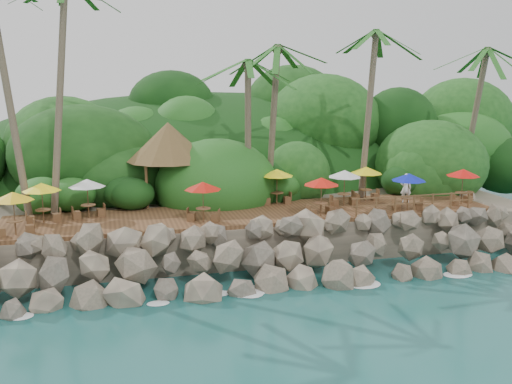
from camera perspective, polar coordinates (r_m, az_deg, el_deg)
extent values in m
plane|color=#19514F|center=(26.11, 3.38, -9.88)|extent=(140.00, 140.00, 0.00)
cube|color=gray|center=(40.72, -3.56, -0.55)|extent=(32.00, 25.20, 2.10)
ellipsoid|color=#143811|center=(48.17, -5.27, 0.02)|extent=(44.80, 28.00, 15.40)
cube|color=brown|center=(30.95, 0.00, -2.18)|extent=(26.00, 5.00, 0.20)
ellipsoid|color=white|center=(25.62, -23.87, -11.24)|extent=(1.20, 0.80, 0.06)
ellipsoid|color=white|center=(25.28, -17.03, -11.05)|extent=(1.20, 0.80, 0.06)
ellipsoid|color=white|center=(25.29, -10.11, -10.69)|extent=(1.20, 0.80, 0.06)
ellipsoid|color=white|center=(25.66, -3.32, -10.20)|extent=(1.20, 0.80, 0.06)
ellipsoid|color=white|center=(26.36, 3.18, -9.59)|extent=(1.20, 0.80, 0.06)
ellipsoid|color=white|center=(27.38, 9.24, -8.92)|extent=(1.20, 0.80, 0.06)
ellipsoid|color=white|center=(28.68, 14.79, -8.21)|extent=(1.20, 0.80, 0.06)
ellipsoid|color=white|center=(30.22, 19.80, -7.50)|extent=(1.20, 0.80, 0.06)
cylinder|color=brown|center=(31.41, -23.21, 8.45)|extent=(1.81, 2.37, 11.95)
cylinder|color=brown|center=(32.04, -18.79, 9.01)|extent=(1.57, 3.22, 12.05)
cylinder|color=brown|center=(33.71, 1.68, 6.70)|extent=(0.87, 0.99, 8.82)
ellipsoid|color=#23601E|center=(33.64, 1.73, 14.21)|extent=(6.00, 6.00, 2.40)
cylinder|color=brown|center=(33.02, -0.79, 5.88)|extent=(0.51, 0.82, 7.99)
ellipsoid|color=#23601E|center=(32.88, -0.81, 12.82)|extent=(6.00, 6.00, 2.40)
cylinder|color=brown|center=(35.15, 11.03, 7.47)|extent=(1.39, 1.14, 9.74)
ellipsoid|color=#23601E|center=(35.17, 11.35, 15.42)|extent=(6.00, 6.00, 2.40)
cylinder|color=brown|center=(39.66, 20.71, 6.70)|extent=(0.98, 1.44, 8.82)
ellipsoid|color=#23601E|center=(39.60, 21.17, 13.08)|extent=(6.00, 6.00, 2.40)
cylinder|color=brown|center=(32.13, -10.74, 0.50)|extent=(0.16, 0.16, 2.40)
cylinder|color=brown|center=(32.43, -5.80, 0.74)|extent=(0.16, 0.16, 2.40)
cylinder|color=brown|center=(34.88, -11.07, 1.34)|extent=(0.16, 0.16, 2.40)
cylinder|color=brown|center=(35.16, -6.51, 1.55)|extent=(0.16, 0.16, 2.40)
cone|color=brown|center=(33.29, -8.64, 4.95)|extent=(4.75, 4.75, 2.20)
cylinder|color=brown|center=(28.66, -22.64, -3.31)|extent=(0.07, 0.07, 0.66)
cylinder|color=brown|center=(28.58, -22.69, -2.65)|extent=(0.74, 0.74, 0.04)
cylinder|color=brown|center=(28.51, -22.74, -2.05)|extent=(0.04, 0.04, 1.95)
cone|color=gold|center=(28.34, -22.87, -0.39)|extent=(1.86, 1.86, 0.40)
cube|color=brown|center=(28.64, -23.85, -3.67)|extent=(0.45, 0.45, 0.41)
cube|color=brown|center=(28.75, -21.39, -3.42)|extent=(0.45, 0.45, 0.41)
cylinder|color=brown|center=(30.30, 6.41, -1.72)|extent=(0.07, 0.07, 0.66)
cylinder|color=brown|center=(30.22, 6.43, -1.10)|extent=(0.74, 0.74, 0.04)
cylinder|color=brown|center=(30.16, 6.44, -0.52)|extent=(0.04, 0.04, 1.95)
cone|color=red|center=(30.00, 6.48, 1.05)|extent=(1.86, 1.86, 0.40)
cube|color=brown|center=(29.95, 5.48, -2.10)|extent=(0.47, 0.47, 0.41)
cube|color=brown|center=(30.71, 7.32, -1.80)|extent=(0.47, 0.47, 0.41)
cylinder|color=brown|center=(34.81, 19.60, -0.60)|extent=(0.07, 0.07, 0.66)
cylinder|color=brown|center=(34.75, 19.64, -0.06)|extent=(0.74, 0.74, 0.04)
cylinder|color=brown|center=(34.69, 19.67, 0.45)|extent=(0.04, 0.04, 1.95)
cone|color=red|center=(34.55, 19.76, 1.82)|extent=(1.86, 1.86, 0.40)
cube|color=brown|center=(34.34, 18.99, -0.93)|extent=(0.48, 0.48, 0.41)
cube|color=brown|center=(35.34, 20.17, -0.67)|extent=(0.48, 0.48, 0.41)
cylinder|color=brown|center=(32.80, 2.07, -0.64)|extent=(0.07, 0.07, 0.66)
cylinder|color=brown|center=(32.73, 2.08, -0.07)|extent=(0.74, 0.74, 0.04)
cylinder|color=brown|center=(32.67, 2.08, 0.47)|extent=(0.04, 0.04, 1.95)
cone|color=yellow|center=(32.52, 2.09, 1.92)|extent=(1.86, 1.86, 0.40)
cube|color=brown|center=(32.64, 1.03, -0.92)|extent=(0.38, 0.38, 0.41)
cube|color=brown|center=(33.01, 3.10, -0.79)|extent=(0.38, 0.38, 0.41)
cylinder|color=brown|center=(30.89, -16.18, -1.85)|extent=(0.07, 0.07, 0.66)
cylinder|color=brown|center=(30.82, -16.22, -1.24)|extent=(0.74, 0.74, 0.04)
cylinder|color=brown|center=(30.75, -16.25, -0.68)|extent=(0.04, 0.04, 1.95)
cone|color=silver|center=(30.59, -16.34, 0.86)|extent=(1.86, 1.86, 0.40)
cube|color=brown|center=(30.79, -17.29, -2.20)|extent=(0.45, 0.45, 0.41)
cube|color=brown|center=(31.05, -15.06, -1.96)|extent=(0.45, 0.45, 0.41)
cylinder|color=brown|center=(34.23, 10.74, -0.33)|extent=(0.07, 0.07, 0.66)
cylinder|color=brown|center=(34.16, 10.76, 0.23)|extent=(0.74, 0.74, 0.04)
cylinder|color=brown|center=(34.11, 10.78, 0.74)|extent=(0.04, 0.04, 1.95)
cone|color=yellow|center=(33.96, 10.83, 2.13)|extent=(1.86, 1.86, 0.40)
cube|color=brown|center=(33.97, 9.81, -0.60)|extent=(0.39, 0.39, 0.41)
cube|color=brown|center=(34.55, 11.64, -0.47)|extent=(0.39, 0.39, 0.41)
cylinder|color=brown|center=(32.40, 14.71, -1.16)|extent=(0.07, 0.07, 0.66)
cylinder|color=brown|center=(32.33, 14.74, -0.58)|extent=(0.74, 0.74, 0.04)
cylinder|color=brown|center=(32.27, 14.77, -0.04)|extent=(0.04, 0.04, 1.95)
cone|color=#0C1AA8|center=(32.12, 14.84, 1.43)|extent=(1.86, 1.86, 0.40)
cube|color=brown|center=(32.19, 13.69, -1.42)|extent=(0.41, 0.41, 0.41)
cube|color=brown|center=(32.68, 15.70, -1.33)|extent=(0.41, 0.41, 0.41)
cylinder|color=brown|center=(32.81, 8.66, -0.77)|extent=(0.07, 0.07, 0.66)
cylinder|color=brown|center=(32.74, 8.68, -0.19)|extent=(0.74, 0.74, 0.04)
cylinder|color=brown|center=(32.68, 8.70, 0.34)|extent=(0.04, 0.04, 1.95)
cone|color=silver|center=(32.53, 8.74, 1.80)|extent=(1.86, 1.86, 0.40)
cube|color=brown|center=(32.51, 7.73, -1.07)|extent=(0.42, 0.42, 0.41)
cube|color=brown|center=(33.16, 9.57, -0.88)|extent=(0.42, 0.42, 0.41)
cylinder|color=brown|center=(29.04, -5.22, -2.27)|extent=(0.07, 0.07, 0.66)
cylinder|color=brown|center=(28.96, -5.23, -1.62)|extent=(0.74, 0.74, 0.04)
cylinder|color=brown|center=(28.89, -5.24, -1.02)|extent=(0.04, 0.04, 1.95)
cone|color=red|center=(28.72, -5.27, 0.62)|extent=(1.86, 1.86, 0.40)
cube|color=brown|center=(29.23, -6.39, -2.45)|extent=(0.49, 0.49, 0.41)
cube|color=brown|center=(28.91, -4.02, -2.57)|extent=(0.49, 0.49, 0.41)
cylinder|color=brown|center=(30.50, -20.22, -2.28)|extent=(0.07, 0.07, 0.66)
cylinder|color=brown|center=(30.42, -20.26, -1.66)|extent=(0.74, 0.74, 0.04)
cylinder|color=brown|center=(30.36, -20.30, -1.09)|extent=(0.04, 0.04, 1.95)
cone|color=yellow|center=(30.20, -20.41, 0.47)|extent=(1.86, 1.86, 0.40)
cube|color=brown|center=(30.47, -21.36, -2.61)|extent=(0.44, 0.44, 0.41)
cube|color=brown|center=(30.59, -19.05, -2.39)|extent=(0.44, 0.44, 0.41)
cylinder|color=brown|center=(30.22, 9.89, -1.52)|extent=(0.10, 0.10, 1.00)
cylinder|color=brown|center=(30.69, 11.76, -1.39)|extent=(0.10, 0.10, 1.00)
cylinder|color=brown|center=(31.19, 13.57, -1.27)|extent=(0.10, 0.10, 1.00)
cylinder|color=brown|center=(31.71, 15.33, -1.15)|extent=(0.10, 0.10, 1.00)
cylinder|color=brown|center=(32.27, 17.02, -1.03)|extent=(0.10, 0.10, 1.00)
cylinder|color=brown|center=(32.86, 18.66, -0.92)|extent=(0.10, 0.10, 1.00)
cylinder|color=brown|center=(33.47, 20.23, -0.81)|extent=(0.10, 0.10, 1.00)
cube|color=brown|center=(31.62, 15.37, -0.35)|extent=(7.20, 0.06, 0.06)
cube|color=brown|center=(31.70, 15.33, -1.06)|extent=(7.20, 0.06, 0.06)
imported|color=white|center=(34.16, 14.56, 0.38)|extent=(0.73, 0.61, 1.70)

